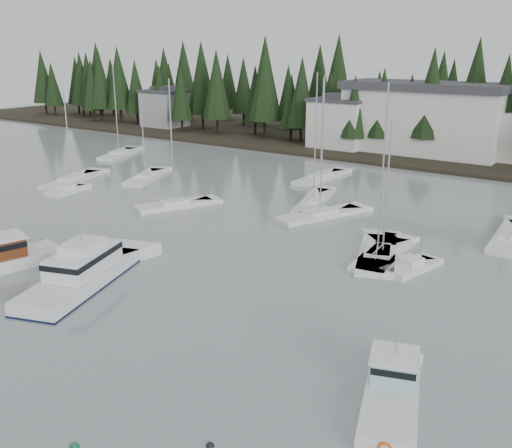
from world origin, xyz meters
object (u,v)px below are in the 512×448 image
at_px(sailboat_6, 146,179).
at_px(sailboat_12, 313,203).
at_px(sailboat_3, 72,181).
at_px(cabin_cruiser_center, 82,275).
at_px(house_west, 340,122).
at_px(lobster_boat_teal, 391,395).
at_px(sailboat_2, 512,240).
at_px(sailboat_11, 377,256).
at_px(house_far_west, 164,107).
at_px(sailboat_1, 320,216).
at_px(runabout_1, 410,269).
at_px(sailboat_13, 382,258).
at_px(harbor_inn, 437,120).
at_px(sailboat_7, 174,206).
at_px(runabout_0, 67,192).
at_px(sailboat_5, 119,155).
at_px(sailboat_8, 320,179).

relative_size(sailboat_6, sailboat_12, 0.79).
bearing_deg(sailboat_3, cabin_cruiser_center, -145.62).
height_order(house_west, lobster_boat_teal, house_west).
distance_m(sailboat_2, sailboat_11, 13.73).
relative_size(house_far_west, sailboat_12, 0.58).
xyz_separation_m(house_west, sailboat_1, (16.73, -36.52, -4.57)).
height_order(sailboat_2, sailboat_12, sailboat_12).
bearing_deg(runabout_1, sailboat_13, 81.42).
xyz_separation_m(house_far_west, runabout_1, (71.56, -47.18, -4.27)).
height_order(cabin_cruiser_center, lobster_boat_teal, cabin_cruiser_center).
bearing_deg(house_west, harbor_inn, 12.52).
height_order(lobster_boat_teal, sailboat_2, sailboat_2).
bearing_deg(harbor_inn, sailboat_12, -92.23).
xyz_separation_m(lobster_boat_teal, sailboat_12, (-21.52, 30.06, -0.40)).
distance_m(house_far_west, sailboat_7, 62.63).
bearing_deg(runabout_0, house_far_west, 23.83).
bearing_deg(sailboat_12, sailboat_13, -148.12).
bearing_deg(sailboat_3, sailboat_13, -113.03).
distance_m(sailboat_5, sailboat_7, 33.15).
relative_size(sailboat_1, sailboat_5, 1.00).
xyz_separation_m(sailboat_5, runabout_1, (55.78, -20.23, 0.05)).
xyz_separation_m(harbor_inn, sailboat_7, (-13.04, -45.69, -5.69)).
height_order(sailboat_7, runabout_0, sailboat_7).
relative_size(sailboat_3, runabout_1, 2.32).
relative_size(harbor_inn, sailboat_12, 2.01).
bearing_deg(lobster_boat_teal, cabin_cruiser_center, 69.68).
bearing_deg(sailboat_11, cabin_cruiser_center, 118.77).
relative_size(sailboat_12, runabout_1, 2.68).
distance_m(house_far_west, sailboat_8, 55.65).
distance_m(sailboat_5, sailboat_6, 18.38).
xyz_separation_m(house_west, sailboat_3, (-17.06, -41.05, -4.60)).
relative_size(lobster_boat_teal, sailboat_11, 0.53).
bearing_deg(sailboat_6, lobster_boat_teal, -146.01).
bearing_deg(sailboat_1, house_far_west, 79.27).
bearing_deg(runabout_1, sailboat_6, 89.63).
bearing_deg(sailboat_2, sailboat_13, 141.37).
height_order(sailboat_6, sailboat_13, sailboat_13).
distance_m(harbor_inn, sailboat_11, 48.99).
xyz_separation_m(house_far_west, sailboat_6, (31.50, -36.47, -4.35)).
bearing_deg(house_west, sailboat_11, -59.13).
bearing_deg(sailboat_8, harbor_inn, -14.09).
distance_m(lobster_boat_teal, sailboat_13, 20.35).
distance_m(lobster_boat_teal, sailboat_2, 29.54).
height_order(sailboat_1, runabout_1, sailboat_1).
bearing_deg(lobster_boat_teal, sailboat_11, 6.96).
height_order(sailboat_8, sailboat_11, sailboat_11).
distance_m(house_far_west, sailboat_11, 82.46).
relative_size(lobster_boat_teal, sailboat_13, 0.66).
height_order(house_far_west, sailboat_6, sailboat_6).
distance_m(sailboat_6, sailboat_11, 38.01).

